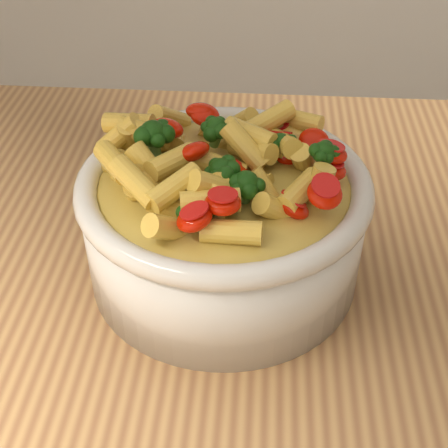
{
  "coord_description": "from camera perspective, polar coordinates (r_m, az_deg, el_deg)",
  "views": [
    {
      "loc": [
        0.08,
        -0.34,
        1.27
      ],
      "look_at": [
        0.05,
        0.06,
        0.95
      ],
      "focal_mm": 50.0,
      "sensor_mm": 36.0,
      "label": 1
    }
  ],
  "objects": [
    {
      "name": "pasta_salad",
      "position": [
        0.48,
        0.0,
        6.0
      ],
      "size": [
        0.19,
        0.19,
        0.04
      ],
      "color": "#F8CD4E",
      "rests_on": "serving_bowl"
    },
    {
      "name": "serving_bowl",
      "position": [
        0.51,
        0.0,
        0.11
      ],
      "size": [
        0.23,
        0.23,
        0.1
      ],
      "color": "silver",
      "rests_on": "table"
    },
    {
      "name": "table",
      "position": [
        0.59,
        -5.57,
        -15.45
      ],
      "size": [
        1.2,
        0.8,
        0.9
      ],
      "color": "#AF804B",
      "rests_on": "ground"
    }
  ]
}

